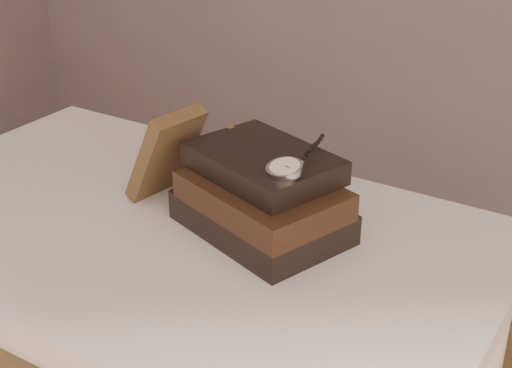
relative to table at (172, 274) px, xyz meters
The scene contains 5 objects.
table is the anchor object (origin of this frame).
book_stack 0.21m from the table, 23.55° to the left, with size 0.29×0.24×0.12m.
journal 0.19m from the table, 128.05° to the left, with size 0.02×0.10×0.16m, color #3B2916.
pocket_watch 0.29m from the table, ahead, with size 0.07×0.16×0.02m.
eyeglasses 0.24m from the table, 65.39° to the left, with size 0.13×0.15×0.05m.
Camera 1 is at (0.63, -0.41, 1.30)m, focal length 51.45 mm.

